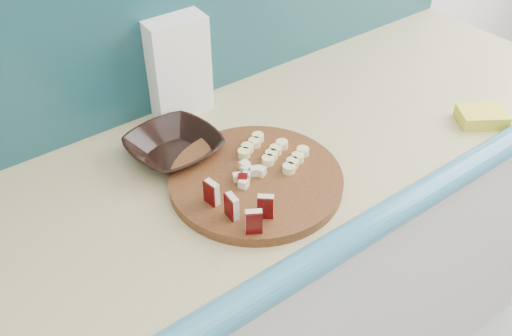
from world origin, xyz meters
The scene contains 9 objects.
kitchen_counter centered at (0.10, 1.50, 0.46)m, with size 2.20×0.63×0.91m.
backsplash centered at (0.10, 1.79, 1.16)m, with size 2.20×0.02×0.50m, color teal.
cutting_board centered at (0.24, 1.42, 0.92)m, with size 0.35×0.35×0.02m, color #411E0D.
apple_wedges centered at (0.15, 1.35, 0.96)m, with size 0.08×0.14×0.05m.
apple_chunks centered at (0.22, 1.41, 0.94)m, with size 0.05×0.06×0.02m.
banana_slices centered at (0.31, 1.45, 0.94)m, with size 0.13×0.15×0.02m.
brown_bowl centered at (0.16, 1.60, 0.93)m, with size 0.19×0.19×0.05m, color black.
flour_bag centered at (0.26, 1.76, 1.03)m, with size 0.14×0.10×0.23m, color white.
sponge centered at (0.78, 1.29, 0.93)m, with size 0.11×0.07×0.03m, color yellow.
Camera 1 is at (-0.28, 0.73, 1.66)m, focal length 40.00 mm.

